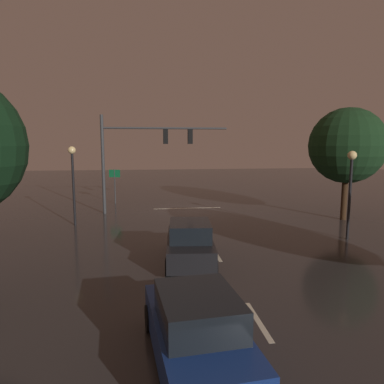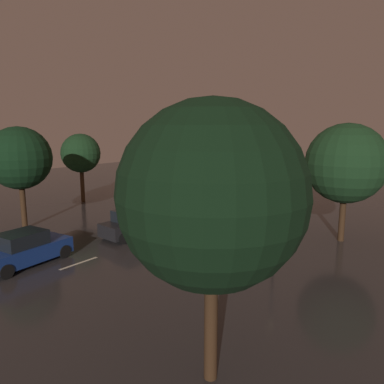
{
  "view_description": "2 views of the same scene",
  "coord_description": "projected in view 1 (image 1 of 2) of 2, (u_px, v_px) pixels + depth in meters",
  "views": [
    {
      "loc": [
        2.95,
        24.78,
        4.83
      ],
      "look_at": [
        0.58,
        6.32,
        2.24
      ],
      "focal_mm": 33.11,
      "sensor_mm": 36.0,
      "label": 1
    },
    {
      "loc": [
        -15.13,
        26.51,
        6.73
      ],
      "look_at": [
        0.75,
        5.64,
        2.1
      ],
      "focal_mm": 34.41,
      "sensor_mm": 36.0,
      "label": 2
    }
  ],
  "objects": [
    {
      "name": "ground_plane",
      "position": [
        189.0,
        211.0,
        25.38
      ],
      "size": [
        80.0,
        80.0,
        0.0
      ],
      "primitive_type": "plane",
      "color": "#2D2B2B"
    },
    {
      "name": "traffic_signal_assembly",
      "position": [
        144.0,
        147.0,
        24.16
      ],
      "size": [
        8.61,
        0.47,
        6.69
      ],
      "color": "#383A3D",
      "rests_on": "ground_plane"
    },
    {
      "name": "lane_dash_far",
      "position": [
        197.0,
        223.0,
        21.45
      ],
      "size": [
        0.16,
        2.2,
        0.01
      ],
      "primitive_type": "cube",
      "rotation": [
        0.0,
        0.0,
        1.57
      ],
      "color": "beige",
      "rests_on": "ground_plane"
    },
    {
      "name": "lane_dash_mid",
      "position": [
        216.0,
        253.0,
        15.56
      ],
      "size": [
        0.16,
        2.2,
        0.01
      ],
      "primitive_type": "cube",
      "rotation": [
        0.0,
        0.0,
        1.57
      ],
      "color": "beige",
      "rests_on": "ground_plane"
    },
    {
      "name": "lane_dash_near",
      "position": [
        258.0,
        321.0,
        9.66
      ],
      "size": [
        0.16,
        2.2,
        0.01
      ],
      "primitive_type": "cube",
      "rotation": [
        0.0,
        0.0,
        1.57
      ],
      "color": "beige",
      "rests_on": "ground_plane"
    },
    {
      "name": "stop_bar",
      "position": [
        187.0,
        208.0,
        26.35
      ],
      "size": [
        5.0,
        0.16,
        0.01
      ],
      "primitive_type": "cube",
      "color": "beige",
      "rests_on": "ground_plane"
    },
    {
      "name": "car_approaching",
      "position": [
        190.0,
        243.0,
        14.36
      ],
      "size": [
        2.23,
        4.49,
        1.7
      ],
      "color": "black",
      "rests_on": "ground_plane"
    },
    {
      "name": "car_distant",
      "position": [
        197.0,
        331.0,
        7.66
      ],
      "size": [
        2.26,
        4.5,
        1.7
      ],
      "color": "navy",
      "rests_on": "ground_plane"
    },
    {
      "name": "street_lamp_left_kerb",
      "position": [
        351.0,
        177.0,
        17.45
      ],
      "size": [
        0.44,
        0.44,
        4.44
      ],
      "color": "black",
      "rests_on": "ground_plane"
    },
    {
      "name": "street_lamp_right_kerb",
      "position": [
        73.0,
        170.0,
        20.44
      ],
      "size": [
        0.44,
        0.44,
        4.63
      ],
      "color": "black",
      "rests_on": "ground_plane"
    },
    {
      "name": "route_sign",
      "position": [
        115.0,
        179.0,
        28.21
      ],
      "size": [
        0.88,
        0.29,
        2.76
      ],
      "color": "#383A3D",
      "rests_on": "ground_plane"
    },
    {
      "name": "tree_left_far",
      "position": [
        347.0,
        146.0,
        21.82
      ],
      "size": [
        4.65,
        4.65,
        6.99
      ],
      "color": "#382314",
      "rests_on": "ground_plane"
    }
  ]
}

